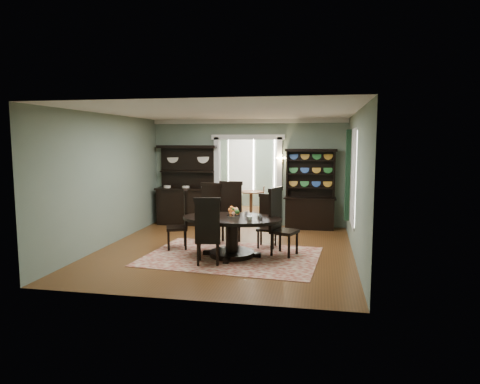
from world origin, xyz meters
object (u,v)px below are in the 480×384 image
object	(u,v)px
dining_table	(232,229)
parlor_table	(251,199)
welsh_dresser	(310,200)
sideboard	(187,197)

from	to	relation	value
dining_table	parlor_table	distance (m)	5.15
welsh_dresser	parlor_table	xyz separation A→B (m)	(-1.95, 1.91, -0.29)
dining_table	sideboard	world-z (taller)	sideboard
sideboard	welsh_dresser	world-z (taller)	sideboard
welsh_dresser	sideboard	bearing A→B (deg)	-179.65
sideboard	parlor_table	size ratio (longest dim) A/B	2.74
dining_table	welsh_dresser	world-z (taller)	welsh_dresser
welsh_dresser	parlor_table	distance (m)	2.74
sideboard	welsh_dresser	bearing A→B (deg)	0.06
dining_table	parlor_table	bearing A→B (deg)	98.82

